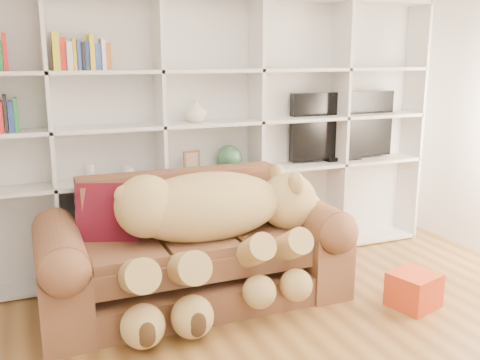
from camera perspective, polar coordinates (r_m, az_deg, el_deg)
name	(u,v)px	position (r m, az deg, el deg)	size (l,w,h in m)	color
wall_back	(202,115)	(4.87, -4.03, 6.91)	(5.00, 0.02, 2.70)	silver
bookshelf	(181,123)	(4.68, -6.29, 6.06)	(4.43, 0.35, 2.40)	silver
sofa	(193,255)	(4.21, -5.00, -7.97)	(2.30, 0.99, 0.97)	brown
teddy_bear	(213,222)	(3.96, -2.94, -4.52)	(1.76, 0.95, 1.02)	tan
throw_pillow	(109,214)	(4.12, -13.80, -3.52)	(0.46, 0.15, 0.46)	#540E1D
gift_box	(414,290)	(4.37, 18.05, -11.07)	(0.33, 0.31, 0.27)	red
tv	(342,127)	(5.37, 10.87, 5.62)	(1.13, 0.18, 0.67)	black
picture_frame	(192,161)	(4.69, -5.19, 1.98)	(0.16, 0.03, 0.19)	brown
green_vase	(229,158)	(4.81, -1.13, 2.38)	(0.23, 0.23, 0.23)	#2F5C3D
figurine_tall	(90,173)	(4.53, -15.67, 0.72)	(0.08, 0.08, 0.15)	silver
figurine_short	(127,172)	(4.57, -12.00, 0.85)	(0.07, 0.07, 0.12)	silver
snow_globe	(129,173)	(4.58, -11.72, 0.77)	(0.10, 0.10, 0.10)	white
shelf_vase	(196,111)	(4.64, -4.76, 7.36)	(0.19, 0.19, 0.19)	beige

